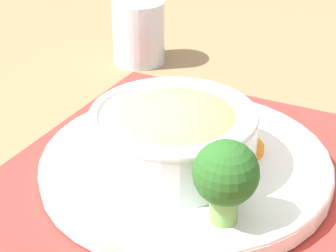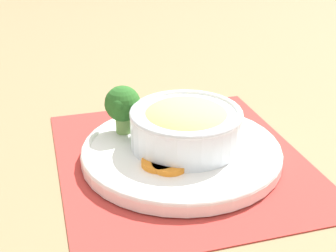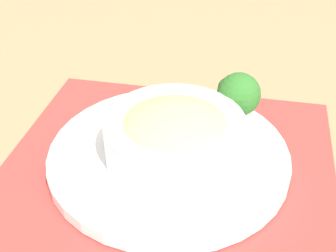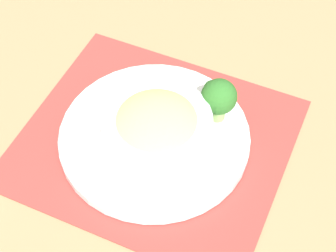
{
  "view_description": "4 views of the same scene",
  "coord_description": "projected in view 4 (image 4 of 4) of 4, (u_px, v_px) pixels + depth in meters",
  "views": [
    {
      "loc": [
        0.43,
        0.23,
        0.33
      ],
      "look_at": [
        0.0,
        -0.02,
        0.05
      ],
      "focal_mm": 60.0,
      "sensor_mm": 36.0,
      "label": 1
    },
    {
      "loc": [
        -0.59,
        0.15,
        0.36
      ],
      "look_at": [
        0.01,
        0.02,
        0.05
      ],
      "focal_mm": 50.0,
      "sensor_mm": 36.0,
      "label": 2
    },
    {
      "loc": [
        0.12,
        -0.44,
        0.37
      ],
      "look_at": [
        -0.0,
        0.01,
        0.05
      ],
      "focal_mm": 50.0,
      "sensor_mm": 36.0,
      "label": 3
    },
    {
      "loc": [
        0.26,
        -0.45,
        0.71
      ],
      "look_at": [
        0.02,
        0.01,
        0.04
      ],
      "focal_mm": 60.0,
      "sensor_mm": 36.0,
      "label": 4
    }
  ],
  "objects": [
    {
      "name": "ground_plane",
      "position": [
        155.0,
        142.0,
        0.88
      ],
      "size": [
        4.0,
        4.0,
        0.0
      ],
      "primitive_type": "plane",
      "color": "#8C704C"
    },
    {
      "name": "placemat",
      "position": [
        155.0,
        141.0,
        0.88
      ],
      "size": [
        0.43,
        0.38,
        0.0
      ],
      "color": "#B2332D",
      "rests_on": "ground_plane"
    },
    {
      "name": "plate",
      "position": [
        154.0,
        136.0,
        0.87
      ],
      "size": [
        0.3,
        0.3,
        0.02
      ],
      "color": "white",
      "rests_on": "placemat"
    },
    {
      "name": "bowl",
      "position": [
        157.0,
        127.0,
        0.83
      ],
      "size": [
        0.17,
        0.17,
        0.07
      ],
      "color": "silver",
      "rests_on": "plate"
    },
    {
      "name": "broccoli_floret",
      "position": [
        219.0,
        97.0,
        0.85
      ],
      "size": [
        0.06,
        0.06,
        0.08
      ],
      "color": "#759E51",
      "rests_on": "plate"
    },
    {
      "name": "carrot_slice_near",
      "position": [
        144.0,
        105.0,
        0.9
      ],
      "size": [
        0.05,
        0.05,
        0.01
      ],
      "color": "orange",
      "rests_on": "plate"
    },
    {
      "name": "carrot_slice_middle",
      "position": [
        135.0,
        108.0,
        0.89
      ],
      "size": [
        0.05,
        0.05,
        0.01
      ],
      "color": "orange",
      "rests_on": "plate"
    }
  ]
}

